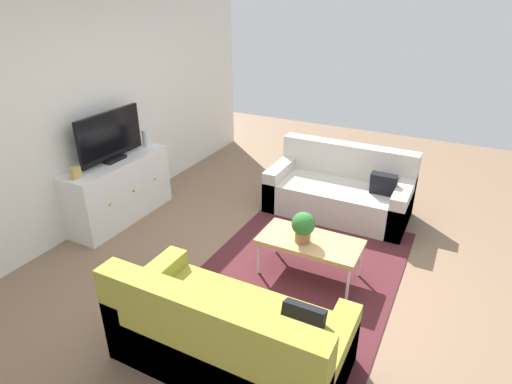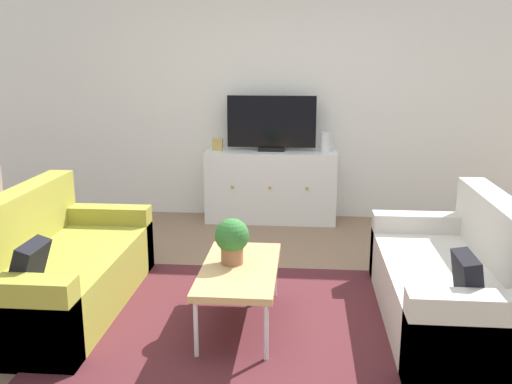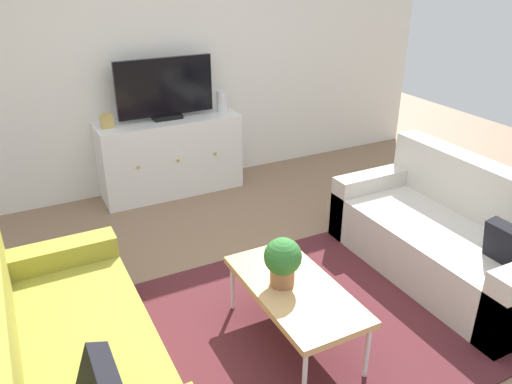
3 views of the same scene
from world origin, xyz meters
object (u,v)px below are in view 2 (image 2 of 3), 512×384
at_px(glass_vase, 326,142).
at_px(mantel_clock, 218,144).
at_px(couch_right_side, 464,286).
at_px(coffee_table, 240,271).
at_px(tv_console, 271,186).
at_px(couch_left_side, 49,272).
at_px(flat_screen_tv, 271,124).
at_px(potted_plant, 232,239).

distance_m(glass_vase, mantel_clock, 1.17).
xyz_separation_m(couch_right_side, coffee_table, (-1.49, -0.14, 0.11)).
bearing_deg(tv_console, coffee_table, -91.23).
bearing_deg(tv_console, mantel_clock, 180.00).
height_order(couch_left_side, flat_screen_tv, flat_screen_tv).
height_order(couch_left_side, coffee_table, couch_left_side).
xyz_separation_m(couch_left_side, flat_screen_tv, (1.44, 2.39, 0.79)).
relative_size(couch_right_side, flat_screen_tv, 1.84).
height_order(potted_plant, glass_vase, glass_vase).
bearing_deg(couch_left_side, couch_right_side, 0.00).
relative_size(flat_screen_tv, mantel_clock, 7.30).
relative_size(coffee_table, flat_screen_tv, 1.05).
bearing_deg(potted_plant, glass_vase, 74.21).
bearing_deg(mantel_clock, glass_vase, 0.00).
distance_m(couch_left_side, couch_right_side, 2.88).
xyz_separation_m(couch_right_side, glass_vase, (-0.86, 2.37, 0.61)).
bearing_deg(couch_left_side, flat_screen_tv, 59.02).
height_order(flat_screen_tv, glass_vase, flat_screen_tv).
xyz_separation_m(coffee_table, potted_plant, (-0.06, 0.06, 0.20)).
xyz_separation_m(couch_left_side, mantel_clock, (0.85, 2.37, 0.56)).
relative_size(glass_vase, mantel_clock, 1.65).
bearing_deg(glass_vase, coffee_table, -104.23).
height_order(coffee_table, mantel_clock, mantel_clock).
relative_size(couch_left_side, flat_screen_tv, 1.84).
bearing_deg(potted_plant, couch_right_side, 2.89).
distance_m(coffee_table, flat_screen_tv, 2.62).
height_order(couch_left_side, potted_plant, couch_left_side).
xyz_separation_m(couch_left_side, couch_right_side, (2.88, 0.00, 0.00)).
relative_size(tv_console, mantel_clock, 10.82).
relative_size(potted_plant, flat_screen_tv, 0.33).
bearing_deg(mantel_clock, tv_console, -0.00).
height_order(couch_right_side, potted_plant, couch_right_side).
distance_m(flat_screen_tv, glass_vase, 0.61).
bearing_deg(tv_console, potted_plant, -92.58).
bearing_deg(couch_right_side, coffee_table, -174.73).
bearing_deg(glass_vase, couch_right_side, -70.16).
height_order(coffee_table, tv_console, tv_console).
xyz_separation_m(tv_console, glass_vase, (0.58, 0.00, 0.50)).
height_order(flat_screen_tv, mantel_clock, flat_screen_tv).
xyz_separation_m(couch_right_side, potted_plant, (-1.55, -0.08, 0.31)).
height_order(couch_right_side, coffee_table, couch_right_side).
bearing_deg(couch_right_side, potted_plant, -177.11).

